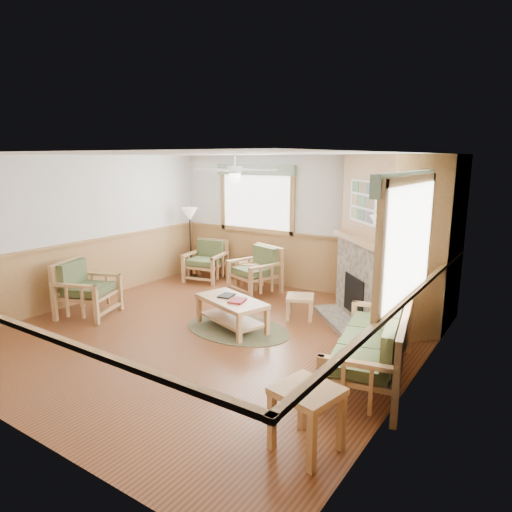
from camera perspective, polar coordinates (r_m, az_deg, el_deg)
The scene contains 24 objects.
floor at distance 7.13m, azimuth -5.90°, elevation -9.73°, with size 6.00×6.00×0.01m, color brown.
ceiling at distance 6.61m, azimuth -6.42°, elevation 12.56°, with size 6.00×6.00×0.01m, color white.
wall_back at distance 9.21m, azimuth 5.92°, elevation 4.03°, with size 6.00×0.02×2.70m, color silver.
wall_front at distance 4.91m, azimuth -29.28°, elevation -4.78°, with size 6.00×0.02×2.70m, color silver.
wall_left at distance 8.94m, azimuth -21.09°, elevation 3.03°, with size 0.02×6.00×2.70m, color silver.
wall_right at distance 5.37m, azimuth 19.25°, elevation -2.50°, with size 0.02×6.00×2.70m, color silver.
wainscot at distance 6.94m, azimuth -6.00°, elevation -5.48°, with size 6.00×6.00×1.10m, color #A27542, non-canonical shape.
fireplace at distance 7.56m, azimuth 16.32°, elevation 1.81°, with size 2.20×2.20×2.70m, color #A27542, non-canonical shape.
window_back at distance 9.65m, azimuth 0.07°, elevation 11.50°, with size 1.90×0.16×1.50m, color white, non-canonical shape.
window_right at distance 5.03m, azimuth 19.16°, elevation 10.16°, with size 0.16×1.90×1.50m, color white, non-canonical shape.
ceiling_fan at distance 6.66m, azimuth -2.69°, elevation 12.28°, with size 1.24×1.24×0.36m, color white, non-canonical shape.
sofa at distance 5.76m, azimuth 14.22°, elevation -10.47°, with size 0.83×2.02×0.93m, color #AF8151, non-canonical shape.
armchair_back_left at distance 10.04m, azimuth -6.32°, elevation -0.60°, with size 0.77×0.77×0.87m, color #AF8151, non-canonical shape.
armchair_back_right at distance 9.05m, azimuth -0.16°, elevation -1.79°, with size 0.82×0.82×0.92m, color #AF8151, non-canonical shape.
armchair_left at distance 8.27m, azimuth -20.31°, elevation -3.85°, with size 0.84×0.84×0.94m, color #AF8151, non-canonical shape.
coffee_table at distance 7.24m, azimuth -3.07°, elevation -7.22°, with size 1.21×0.61×0.49m, color #AF8151, non-canonical shape.
end_table_chairs at distance 9.44m, azimuth -0.78°, elevation -2.40°, with size 0.48×0.46×0.54m, color #AF8151, non-canonical shape.
end_table_sofa at distance 4.46m, azimuth 6.35°, elevation -19.57°, with size 0.55×0.53×0.62m, color #AF8151, non-canonical shape.
footstool at distance 7.74m, azimuth 5.51°, elevation -6.34°, with size 0.45×0.45×0.39m, color #AF8151, non-canonical shape.
braided_rug at distance 7.28m, azimuth -2.34°, elevation -9.11°, with size 1.77×1.77×0.01m, color #4A482E.
floor_lamp_left at distance 10.32m, azimuth -8.18°, elevation 1.70°, with size 0.36×0.36×1.58m, color black, non-canonical shape.
floor_lamp_right at distance 6.85m, azimuth 15.42°, elevation -2.81°, with size 0.43×0.43×1.86m, color black, non-canonical shape.
book_red at distance 7.03m, azimuth -2.36°, elevation -5.47°, with size 0.22×0.30×0.03m, color maroon.
book_dark at distance 7.30m, azimuth -3.71°, elevation -4.86°, with size 0.20×0.27×0.03m, color black.
Camera 1 is at (4.26, -5.06, 2.65)m, focal length 32.00 mm.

